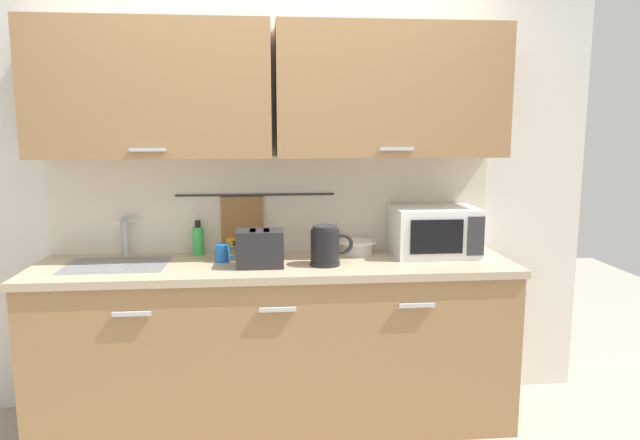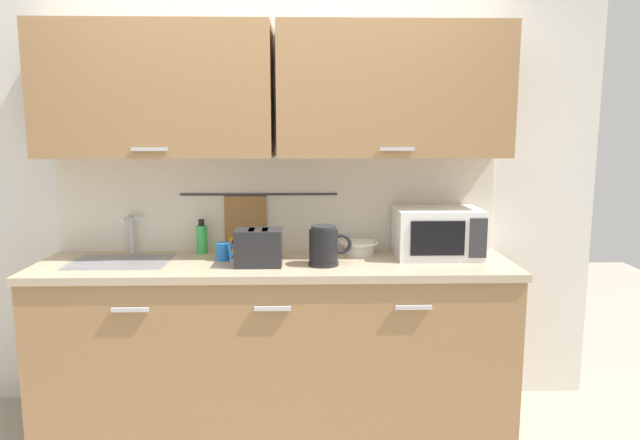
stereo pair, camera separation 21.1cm
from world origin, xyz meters
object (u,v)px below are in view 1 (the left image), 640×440
at_px(dish_soap_bottle, 198,240).
at_px(toaster, 260,248).
at_px(microwave, 434,231).
at_px(mug_near_sink, 223,253).
at_px(mixing_bowl, 357,246).
at_px(mug_by_kettle, 234,247).
at_px(electric_kettle, 326,246).

distance_m(dish_soap_bottle, toaster, 0.46).
distance_m(microwave, dish_soap_bottle, 1.32).
bearing_deg(mug_near_sink, mixing_bowl, 9.06).
bearing_deg(mug_by_kettle, mixing_bowl, -2.29).
bearing_deg(toaster, microwave, 11.01).
xyz_separation_m(dish_soap_bottle, toaster, (0.35, -0.30, 0.01)).
distance_m(microwave, mixing_bowl, 0.44).
bearing_deg(toaster, mug_by_kettle, 117.66).
bearing_deg(microwave, mug_near_sink, -177.07).
distance_m(electric_kettle, mug_near_sink, 0.56).
height_order(microwave, mixing_bowl, microwave).
distance_m(mixing_bowl, mug_by_kettle, 0.69).
xyz_separation_m(dish_soap_bottle, mug_by_kettle, (0.20, -0.03, -0.04)).
bearing_deg(mug_by_kettle, mug_near_sink, -109.66).
bearing_deg(mug_by_kettle, toaster, -62.34).
relative_size(microwave, electric_kettle, 2.03).
relative_size(dish_soap_bottle, mug_near_sink, 1.63).
relative_size(electric_kettle, toaster, 0.89).
relative_size(electric_kettle, mug_by_kettle, 1.89).
xyz_separation_m(mixing_bowl, mug_by_kettle, (-0.69, 0.03, 0.00)).
distance_m(mug_near_sink, mixing_bowl, 0.75).
xyz_separation_m(mug_near_sink, mug_by_kettle, (0.05, 0.15, 0.00)).
relative_size(mixing_bowl, mug_by_kettle, 1.78).
xyz_separation_m(microwave, mug_near_sink, (-1.17, -0.06, -0.09)).
bearing_deg(microwave, mug_by_kettle, 175.58).
distance_m(electric_kettle, toaster, 0.34).
bearing_deg(dish_soap_bottle, microwave, -4.92).
xyz_separation_m(microwave, mixing_bowl, (-0.43, 0.06, -0.09)).
relative_size(mug_near_sink, toaster, 0.47).
bearing_deg(toaster, mixing_bowl, 24.40).
xyz_separation_m(electric_kettle, mug_near_sink, (-0.54, 0.13, -0.05)).
bearing_deg(microwave, electric_kettle, -163.16).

